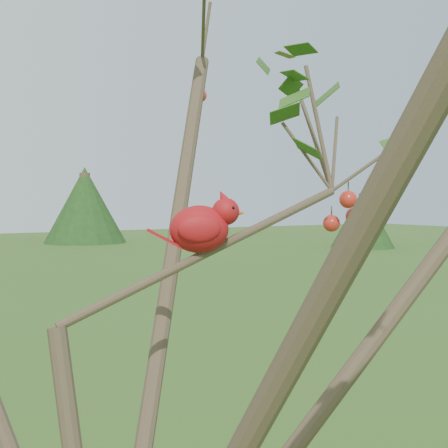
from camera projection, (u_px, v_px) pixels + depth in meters
name	position (u px, v px, depth m)	size (l,w,h in m)	color
crabapple_tree	(121.00, 235.00, 1.05)	(2.35, 2.05, 2.95)	#3C2E20
cardinal	(203.00, 227.00, 1.24)	(0.19, 0.13, 0.14)	#B0150F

